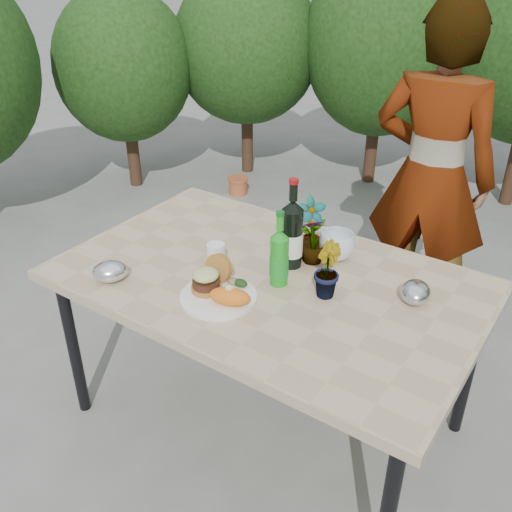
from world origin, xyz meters
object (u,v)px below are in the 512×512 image
Objects in this scene: dinner_plate at (218,297)px; wine_bottle at (292,235)px; person at (431,177)px; patio_table at (268,289)px.

wine_bottle is (0.09, 0.35, 0.13)m from dinner_plate.
wine_bottle is at bearing 75.41° from dinner_plate.
wine_bottle is 0.22× the size of person.
patio_table is 1.13m from person.
dinner_plate is 0.39m from wine_bottle.
patio_table is 4.36× the size of wine_bottle.
dinner_plate is 1.36m from person.
person is (0.21, 0.97, -0.04)m from wine_bottle.
person reaches higher than dinner_plate.
patio_table is 5.71× the size of dinner_plate.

